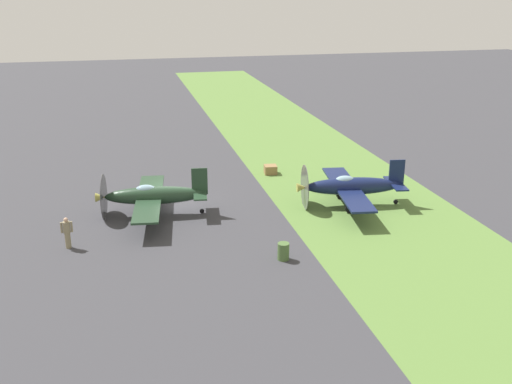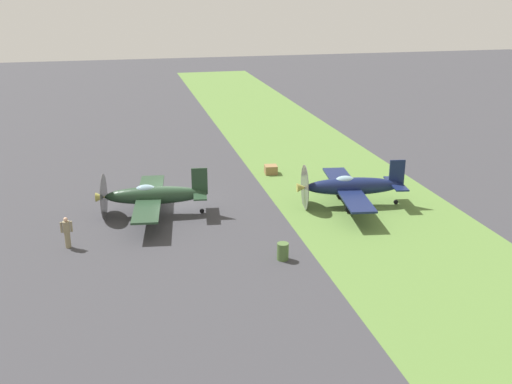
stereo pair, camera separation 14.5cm
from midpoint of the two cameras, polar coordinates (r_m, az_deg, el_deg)
name	(u,v)px [view 1 (the left image)]	position (r m, az deg, el deg)	size (l,w,h in m)	color
ground_plane	(175,206)	(38.34, -7.86, -1.32)	(160.00, 160.00, 0.00)	#38383D
grass_verge	(349,192)	(40.99, 8.76, 0.02)	(120.00, 11.00, 0.01)	#567A38
airplane_lead	(153,196)	(36.59, -9.95, -0.33)	(8.54, 6.78, 3.03)	#233D28
airplane_wingman	(351,186)	(38.09, 8.92, 0.55)	(8.70, 6.91, 3.08)	#141E47
ground_crew_chief	(67,232)	(33.29, -17.70, -3.66)	(0.38, 0.63, 1.73)	#847A5B
fuel_drum	(283,251)	(30.63, 2.49, -5.68)	(0.60, 0.60, 0.90)	#476633
supply_crate	(270,170)	(44.33, 1.30, 2.16)	(0.90, 0.90, 0.64)	olive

